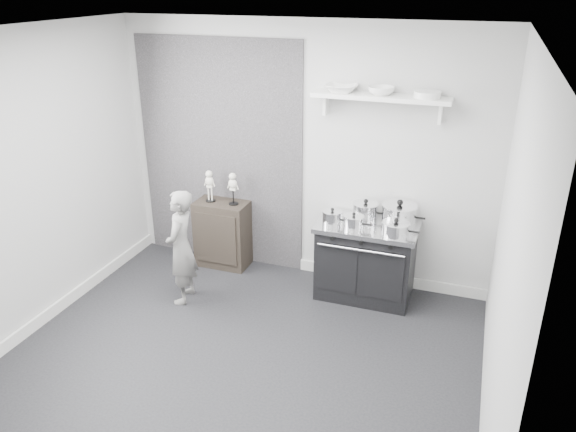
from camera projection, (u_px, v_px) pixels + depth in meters
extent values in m
plane|color=black|center=(236.00, 363.00, 4.82)|extent=(4.00, 4.00, 0.00)
cube|color=#B7B7B5|center=(303.00, 154.00, 5.85)|extent=(4.00, 0.02, 2.70)
cube|color=#B7B7B5|center=(74.00, 357.00, 2.73)|extent=(4.00, 0.02, 2.70)
cube|color=#B7B7B5|center=(22.00, 188.00, 4.90)|extent=(0.02, 3.60, 2.70)
cube|color=#B7B7B5|center=(508.00, 259.00, 3.68)|extent=(0.02, 3.60, 2.70)
cube|color=silver|center=(222.00, 34.00, 3.76)|extent=(4.00, 3.60, 0.02)
cube|color=black|center=(220.00, 155.00, 6.17)|extent=(1.90, 0.02, 2.50)
cube|color=silver|center=(389.00, 279.00, 6.03)|extent=(2.00, 0.03, 0.12)
cube|color=silver|center=(48.00, 314.00, 5.40)|extent=(0.03, 3.60, 0.12)
cube|color=white|center=(381.00, 97.00, 5.23)|extent=(1.30, 0.26, 0.04)
cube|color=white|center=(326.00, 104.00, 5.50)|extent=(0.03, 0.12, 0.20)
cube|color=white|center=(441.00, 113.00, 5.17)|extent=(0.03, 0.12, 0.20)
cube|color=black|center=(366.00, 262.00, 5.71)|extent=(0.94, 0.56, 0.75)
cube|color=silver|center=(368.00, 226.00, 5.56)|extent=(1.00, 0.60, 0.05)
cube|color=black|center=(337.00, 269.00, 5.53)|extent=(0.39, 0.02, 0.49)
cube|color=black|center=(383.00, 277.00, 5.39)|extent=(0.39, 0.02, 0.49)
cylinder|color=silver|center=(360.00, 250.00, 5.33)|extent=(0.85, 0.02, 0.02)
cylinder|color=black|center=(332.00, 238.00, 5.40)|extent=(0.04, 0.03, 0.04)
cylinder|color=black|center=(361.00, 243.00, 5.32)|extent=(0.04, 0.03, 0.04)
cylinder|color=black|center=(391.00, 247.00, 5.23)|extent=(0.04, 0.03, 0.04)
cube|color=black|center=(223.00, 234.00, 6.33)|extent=(0.59, 0.34, 0.76)
imported|color=slate|center=(181.00, 247.00, 5.54)|extent=(0.35, 0.47, 1.18)
cylinder|color=silver|center=(332.00, 219.00, 5.51)|extent=(0.19, 0.19, 0.13)
cylinder|color=silver|center=(332.00, 212.00, 5.49)|extent=(0.20, 0.20, 0.01)
sphere|color=black|center=(332.00, 210.00, 5.48)|extent=(0.03, 0.03, 0.03)
cylinder|color=black|center=(345.00, 220.00, 5.47)|extent=(0.10, 0.02, 0.02)
cylinder|color=silver|center=(365.00, 211.00, 5.66)|extent=(0.26, 0.26, 0.15)
cylinder|color=silver|center=(366.00, 204.00, 5.63)|extent=(0.26, 0.26, 0.01)
sphere|color=black|center=(366.00, 201.00, 5.62)|extent=(0.05, 0.05, 0.05)
cylinder|color=black|center=(382.00, 214.00, 5.61)|extent=(0.10, 0.02, 0.02)
cylinder|color=silver|center=(399.00, 215.00, 5.52)|extent=(0.33, 0.33, 0.18)
cylinder|color=silver|center=(400.00, 206.00, 5.48)|extent=(0.34, 0.34, 0.01)
sphere|color=black|center=(400.00, 202.00, 5.47)|extent=(0.06, 0.06, 0.06)
cylinder|color=black|center=(420.00, 218.00, 5.46)|extent=(0.10, 0.02, 0.02)
cylinder|color=silver|center=(396.00, 229.00, 5.30)|extent=(0.26, 0.26, 0.11)
cylinder|color=silver|center=(396.00, 223.00, 5.27)|extent=(0.26, 0.26, 0.01)
sphere|color=black|center=(396.00, 220.00, 5.26)|extent=(0.05, 0.05, 0.05)
cylinder|color=black|center=(414.00, 232.00, 5.25)|extent=(0.10, 0.02, 0.02)
cylinder|color=silver|center=(353.00, 223.00, 5.44)|extent=(0.19, 0.19, 0.12)
cylinder|color=silver|center=(354.00, 216.00, 5.41)|extent=(0.20, 0.20, 0.01)
sphere|color=black|center=(354.00, 214.00, 5.40)|extent=(0.04, 0.04, 0.04)
cylinder|color=black|center=(367.00, 225.00, 5.40)|extent=(0.10, 0.02, 0.02)
imported|color=white|center=(342.00, 88.00, 5.32)|extent=(0.31, 0.31, 0.08)
imported|color=white|center=(381.00, 91.00, 5.21)|extent=(0.25, 0.25, 0.08)
cylinder|color=white|center=(427.00, 95.00, 5.08)|extent=(0.24, 0.24, 0.06)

